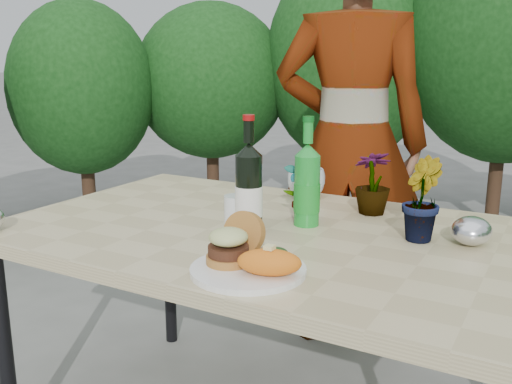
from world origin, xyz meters
The scene contains 16 objects.
patio_table centered at (0.00, 0.00, 0.69)m, with size 1.60×1.00×0.75m.
shrub_hedge centered at (0.02, 1.73, 1.13)m, with size 6.82×5.11×2.31m.
dinner_plate centered at (0.13, -0.34, 0.76)m, with size 0.28×0.28×0.01m, color white.
burger_stack centered at (0.07, -0.33, 0.81)m, with size 0.11×0.16×0.11m.
sweet_potato centered at (0.19, -0.36, 0.80)m, with size 0.15×0.08×0.06m, color orange.
grilled_veg centered at (0.14, -0.25, 0.78)m, with size 0.08×0.05×0.03m.
wine_bottle centered at (-0.04, -0.04, 0.88)m, with size 0.08×0.08×0.34m.
sparkling_water centered at (0.08, 0.09, 0.87)m, with size 0.08×0.08×0.33m.
plastic_cup centered at (-0.10, -0.02, 0.80)m, with size 0.07×0.07×0.10m, color silver.
seedling_left centered at (0.04, 0.14, 0.85)m, with size 0.10×0.07×0.19m, color #27561D.
seedling_mid centered at (0.42, 0.12, 0.87)m, with size 0.13×0.10×0.24m, color #23531C.
seedling_right centered at (0.22, 0.32, 0.85)m, with size 0.12×0.12×0.21m, color #28541C.
blue_bowl centered at (-0.07, 0.42, 0.80)m, with size 0.14×0.14×0.11m, color silver.
foil_packet_right centered at (0.56, 0.14, 0.79)m, with size 0.13×0.11×0.08m, color silver.
person centered at (-0.05, 0.83, 0.90)m, with size 0.65×0.43×1.79m, color #916648.
terracotta_pot centered at (-1.43, 1.91, 0.07)m, with size 0.17×0.17×0.14m.
Camera 1 is at (0.77, -1.46, 1.26)m, focal length 40.00 mm.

